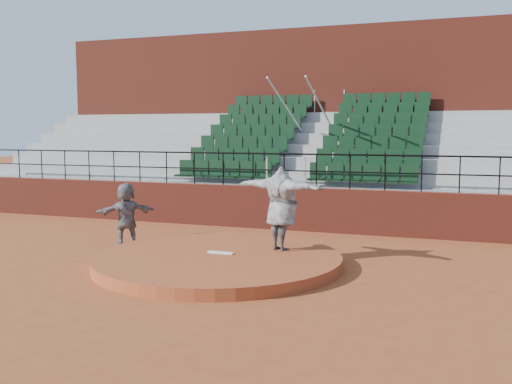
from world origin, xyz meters
TOP-DOWN VIEW (x-y plane):
  - ground at (0.00, 0.00)m, footprint 90.00×90.00m
  - pitchers_mound at (0.00, 0.00)m, footprint 5.50×5.50m
  - pitching_rubber at (0.00, 0.15)m, footprint 0.60×0.15m
  - boundary_wall at (0.00, 5.00)m, footprint 24.00×0.30m
  - wall_railing at (0.00, 5.00)m, footprint 24.04×0.05m
  - seating_deck at (0.00, 8.65)m, footprint 24.00×5.97m
  - press_box_facade at (0.00, 12.60)m, footprint 24.00×3.00m
  - pitcher at (1.17, 1.00)m, footprint 2.45×1.41m
  - fielder at (-3.18, 1.30)m, footprint 1.45×1.41m

SIDE VIEW (x-z plane):
  - ground at x=0.00m, z-range 0.00..0.00m
  - pitchers_mound at x=0.00m, z-range 0.00..0.25m
  - pitching_rubber at x=0.00m, z-range 0.25..0.28m
  - boundary_wall at x=0.00m, z-range 0.00..1.30m
  - fielder at x=-3.18m, z-range 0.00..1.65m
  - pitcher at x=1.17m, z-range 0.25..2.18m
  - seating_deck at x=0.00m, z-range -0.87..3.76m
  - wall_railing at x=0.00m, z-range 1.52..2.54m
  - press_box_facade at x=0.00m, z-range 0.00..7.10m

